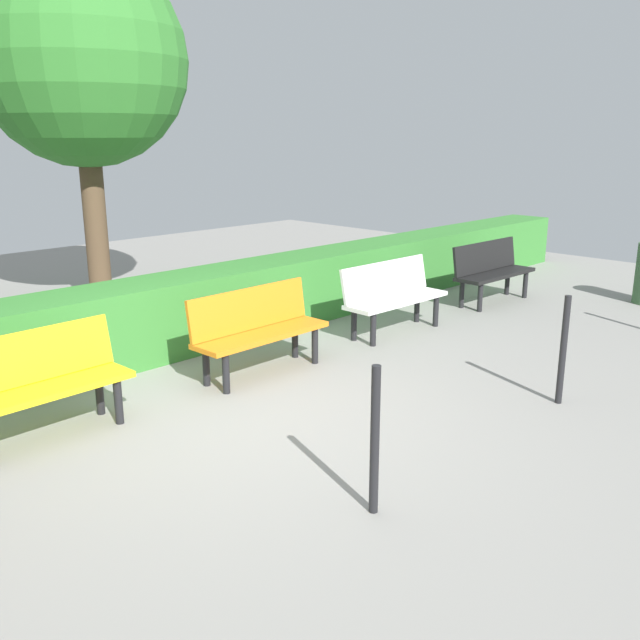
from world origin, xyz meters
name	(u,v)px	position (x,y,z in m)	size (l,w,h in m)	color
ground_plane	(238,420)	(0.00, 0.00, 0.00)	(19.68, 19.68, 0.00)	gray
bench_black	(491,269)	(-5.24, -0.73, 0.48)	(1.49, 0.50, 0.86)	black
bench_white	(392,294)	(-3.03, -0.76, 0.48)	(1.50, 0.50, 0.86)	white
bench_orange	(257,327)	(-0.92, -0.81, 0.48)	(1.51, 0.48, 0.86)	orange
bench_yellow	(41,380)	(1.28, -0.87, 0.48)	(1.38, 0.50, 0.86)	yellow
hedge_row	(189,311)	(-0.95, -2.03, 0.42)	(15.68, 0.74, 0.83)	#387F33
tree_near	(82,62)	(-1.04, -4.22, 3.22)	(2.65, 2.65, 4.57)	brown
railing_post_mid	(563,350)	(-2.28, 1.77, 0.50)	(0.06, 0.06, 1.00)	black
railing_post_far	(375,441)	(0.32, 1.77, 0.50)	(0.06, 0.06, 1.00)	black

